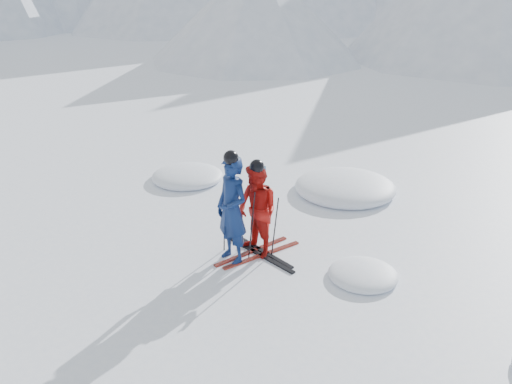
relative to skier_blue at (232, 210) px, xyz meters
The scene contains 12 objects.
ground 1.78m from the skier_blue, ahead, with size 160.00×160.00×0.00m, color white.
skier_blue is the anchor object (origin of this frame).
skier_red 0.50m from the skier_blue, 61.66° to the left, with size 0.85×0.66×1.75m, color #B4130E.
pole_blue_left 0.47m from the skier_blue, 153.43° to the left, with size 0.02×0.02×1.33m, color black.
pole_blue_right 0.49m from the skier_blue, 45.00° to the left, with size 0.02×0.02×1.33m, color black.
pole_red_left 0.80m from the skier_blue, 95.72° to the left, with size 0.02×0.02×1.17m, color black.
pole_red_right 0.89m from the skier_blue, 47.48° to the left, with size 0.02×0.02×1.17m, color black.
ski_worn_left 1.08m from the skier_blue, 75.42° to the left, with size 0.09×1.70×0.03m, color black.
ski_worn_right 1.13m from the skier_blue, 50.70° to the left, with size 0.09×1.70×0.03m, color black.
ski_loose_a 1.16m from the skier_blue, 67.37° to the left, with size 0.09×1.70×0.03m, color black.
ski_loose_b 1.12m from the skier_blue, 51.08° to the left, with size 0.09×1.70×0.03m, color black.
snow_lumps 3.24m from the skier_blue, 91.17° to the left, with size 10.32×5.84×0.53m.
Camera 1 is at (3.94, -6.98, 5.00)m, focal length 38.00 mm.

